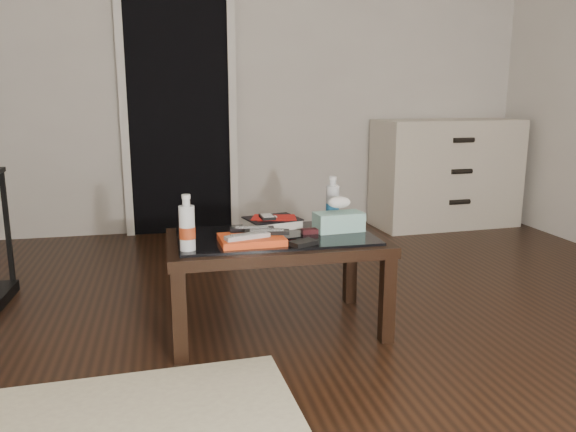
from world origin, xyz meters
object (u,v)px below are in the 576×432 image
water_bottle_left (187,222)px  tissue_box (339,222)px  textbook (272,223)px  dresser (446,173)px  coffee_table (276,248)px  water_bottle_right (333,199)px

water_bottle_left → tissue_box: bearing=14.6°
textbook → dresser: bearing=28.7°
coffee_table → dresser: bearing=44.9°
dresser → water_bottle_left: (-2.25, -2.01, 0.13)m
dresser → water_bottle_left: 3.02m
coffee_table → water_bottle_right: (0.34, 0.20, 0.18)m
dresser → textbook: dresser is taller
tissue_box → water_bottle_right: bearing=76.8°
textbook → coffee_table: bearing=-109.6°
dresser → water_bottle_right: 2.22m
dresser → water_bottle_right: (-1.50, -1.63, 0.13)m
water_bottle_left → coffee_table: bearing=22.7°
coffee_table → textbook: size_ratio=4.00×
textbook → water_bottle_left: size_ratio=1.05×
water_bottle_right → tissue_box: 0.20m
dresser → tissue_box: bearing=-133.3°
coffee_table → water_bottle_right: water_bottle_right is taller
water_bottle_left → water_bottle_right: size_ratio=1.00×
coffee_table → water_bottle_left: (-0.41, -0.17, 0.18)m
coffee_table → water_bottle_left: water_bottle_left is taller
water_bottle_right → coffee_table: bearing=-149.0°
coffee_table → tissue_box: (0.31, 0.02, 0.11)m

